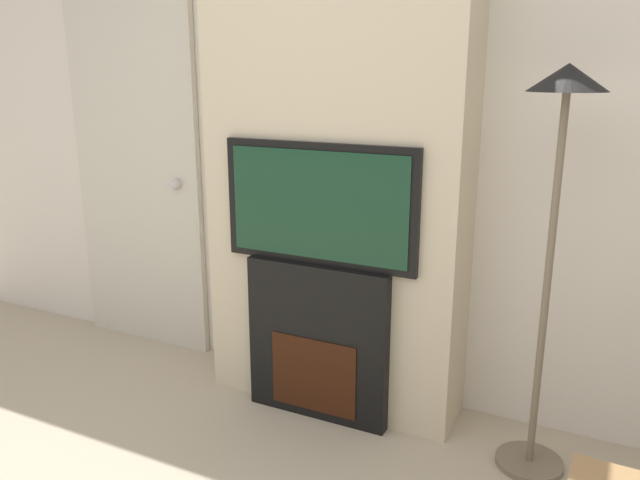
% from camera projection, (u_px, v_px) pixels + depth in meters
% --- Properties ---
extents(wall_back, '(6.00, 0.06, 2.70)m').
position_uv_depth(wall_back, '(354.00, 128.00, 3.03)').
color(wall_back, silver).
rests_on(wall_back, ground_plane).
extents(chimney_breast, '(1.25, 0.34, 2.70)m').
position_uv_depth(chimney_breast, '(336.00, 131.00, 2.86)').
color(chimney_breast, beige).
rests_on(chimney_breast, ground_plane).
extents(fireplace, '(0.70, 0.15, 0.76)m').
position_uv_depth(fireplace, '(320.00, 340.00, 2.96)').
color(fireplace, black).
rests_on(fireplace, ground_plane).
extents(television, '(0.94, 0.07, 0.55)m').
position_uv_depth(television, '(320.00, 204.00, 2.79)').
color(television, black).
rests_on(television, fireplace).
extents(floor_lamp, '(0.29, 0.29, 1.65)m').
position_uv_depth(floor_lamp, '(558.00, 176.00, 2.33)').
color(floor_lamp, '#726651').
rests_on(floor_lamp, ground_plane).
extents(entry_door, '(0.89, 0.09, 2.09)m').
position_uv_depth(entry_door, '(137.00, 172.00, 3.64)').
color(entry_door, beige).
rests_on(entry_door, ground_plane).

